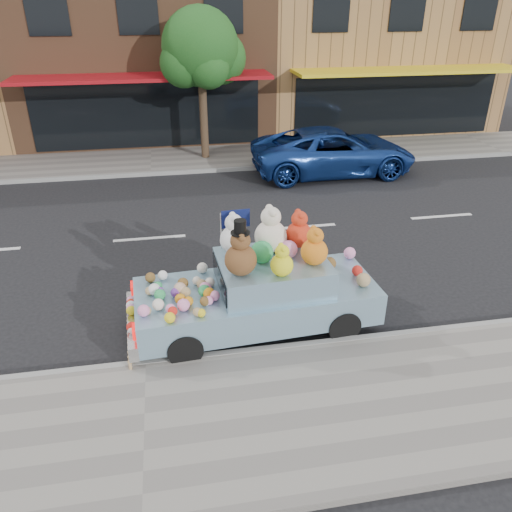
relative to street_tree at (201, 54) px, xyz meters
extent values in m
plane|color=black|center=(-2.03, -6.55, -3.69)|extent=(120.00, 120.00, 0.00)
cube|color=gray|center=(-2.03, -13.05, -3.63)|extent=(60.00, 3.00, 0.12)
cube|color=gray|center=(-2.03, -0.05, -3.63)|extent=(60.00, 3.00, 0.12)
cube|color=gray|center=(-2.03, -11.55, -3.63)|extent=(60.00, 0.12, 0.13)
cube|color=gray|center=(-2.03, -1.55, -3.63)|extent=(60.00, 0.12, 0.13)
cube|color=brown|center=(-2.03, 5.45, -0.19)|extent=(10.00, 8.00, 7.00)
cube|color=black|center=(-2.03, 1.43, -2.29)|extent=(8.50, 0.06, 2.40)
cube|color=maroon|center=(-2.03, 0.55, -0.79)|extent=(9.00, 1.80, 0.12)
cube|color=black|center=(-5.03, 1.43, 1.31)|extent=(1.40, 0.06, 1.60)
cube|color=black|center=(-2.03, 1.43, 1.31)|extent=(1.40, 0.06, 1.60)
cube|color=black|center=(0.97, 1.43, 1.31)|extent=(1.40, 0.06, 1.60)
cube|color=#9D7242|center=(7.97, 5.45, -0.19)|extent=(10.00, 8.00, 7.00)
cube|color=black|center=(7.97, 1.43, -2.29)|extent=(8.50, 0.06, 2.40)
cube|color=yellow|center=(7.97, 0.55, -0.79)|extent=(9.00, 1.80, 0.12)
cube|color=black|center=(4.97, 1.43, 1.31)|extent=(1.40, 0.06, 1.60)
cube|color=black|center=(7.97, 1.43, 1.31)|extent=(1.40, 0.06, 1.60)
cube|color=black|center=(10.97, 1.43, 1.31)|extent=(1.40, 0.06, 1.60)
cylinder|color=#38281C|center=(-0.03, -0.05, -2.09)|extent=(0.28, 0.28, 3.20)
sphere|color=#154918|center=(-0.03, -0.05, 0.23)|extent=(2.60, 2.60, 2.60)
sphere|color=#154918|center=(0.67, 0.25, -0.17)|extent=(1.80, 1.80, 1.80)
sphere|color=#154918|center=(-0.63, -0.25, -0.27)|extent=(1.60, 1.60, 1.60)
sphere|color=#154918|center=(0.17, -0.65, -0.37)|extent=(1.40, 1.40, 1.40)
sphere|color=#154918|center=(-0.33, 0.55, -0.07)|extent=(1.60, 1.60, 1.60)
imported|color=navy|center=(4.13, -2.38, -2.93)|extent=(5.53, 2.58, 1.53)
cylinder|color=black|center=(1.42, -11.40, -3.39)|extent=(0.61, 0.24, 0.60)
cylinder|color=black|center=(1.33, -9.84, -3.39)|extent=(0.61, 0.24, 0.60)
cylinder|color=black|center=(-1.37, -11.56, -3.39)|extent=(0.61, 0.24, 0.60)
cylinder|color=black|center=(-1.47, -10.01, -3.39)|extent=(0.61, 0.24, 0.60)
cube|color=#7BA1B8|center=(-0.02, -10.70, -3.14)|extent=(4.39, 1.95, 0.60)
cube|color=#7BA1B8|center=(0.28, -10.68, -2.59)|extent=(1.99, 1.61, 0.50)
cube|color=silver|center=(-2.24, -10.84, -3.29)|extent=(0.27, 1.79, 0.26)
cube|color=red|center=(-2.15, -11.51, -2.97)|extent=(0.08, 0.28, 0.16)
cube|color=red|center=(-2.23, -10.15, -2.97)|extent=(0.08, 0.28, 0.16)
cube|color=black|center=(-0.67, -10.74, -2.59)|extent=(0.12, 1.30, 0.40)
sphere|color=brown|center=(-0.35, -11.07, -2.07)|extent=(0.54, 0.54, 0.54)
sphere|color=brown|center=(-0.35, -11.07, -1.73)|extent=(0.33, 0.33, 0.33)
sphere|color=brown|center=(-0.35, -11.19, -1.62)|extent=(0.13, 0.13, 0.13)
sphere|color=brown|center=(-0.35, -10.96, -1.62)|extent=(0.13, 0.13, 0.13)
cylinder|color=black|center=(-0.35, -11.07, -1.58)|extent=(0.32, 0.32, 0.02)
cylinder|color=black|center=(-0.35, -11.07, -1.47)|extent=(0.20, 0.20, 0.22)
sphere|color=beige|center=(0.31, -10.33, -2.05)|extent=(0.59, 0.59, 0.59)
sphere|color=beige|center=(0.31, -10.33, -1.67)|extent=(0.36, 0.36, 0.36)
sphere|color=beige|center=(0.31, -10.46, -1.55)|extent=(0.14, 0.14, 0.14)
sphere|color=beige|center=(0.31, -10.20, -1.55)|extent=(0.14, 0.14, 0.14)
sphere|color=orange|center=(0.94, -10.94, -2.11)|extent=(0.47, 0.47, 0.47)
sphere|color=orange|center=(0.94, -10.94, -1.81)|extent=(0.29, 0.29, 0.29)
sphere|color=orange|center=(0.94, -11.05, -1.71)|extent=(0.11, 0.11, 0.11)
sphere|color=orange|center=(0.94, -10.84, -1.71)|extent=(0.11, 0.11, 0.11)
sphere|color=red|center=(0.85, -10.25, -2.10)|extent=(0.48, 0.48, 0.48)
sphere|color=red|center=(0.85, -10.25, -1.79)|extent=(0.30, 0.30, 0.30)
sphere|color=red|center=(0.85, -10.35, -1.69)|extent=(0.11, 0.11, 0.11)
sphere|color=red|center=(0.85, -10.14, -1.69)|extent=(0.11, 0.11, 0.11)
sphere|color=silver|center=(-0.35, -10.27, -2.09)|extent=(0.51, 0.51, 0.51)
sphere|color=silver|center=(-0.35, -10.27, -1.76)|extent=(0.32, 0.32, 0.32)
sphere|color=silver|center=(-0.35, -10.38, -1.66)|extent=(0.12, 0.12, 0.12)
sphere|color=silver|center=(-0.35, -10.16, -1.66)|extent=(0.12, 0.12, 0.12)
sphere|color=yellow|center=(0.31, -11.23, -2.15)|extent=(0.39, 0.39, 0.39)
sphere|color=yellow|center=(0.31, -11.23, -1.90)|extent=(0.24, 0.24, 0.24)
sphere|color=yellow|center=(0.31, -11.32, -1.83)|extent=(0.09, 0.09, 0.09)
sphere|color=yellow|center=(0.31, -11.15, -1.83)|extent=(0.09, 0.09, 0.09)
sphere|color=#28924C|center=(0.08, -10.70, -2.16)|extent=(0.40, 0.40, 0.40)
sphere|color=pink|center=(0.57, -10.62, -2.19)|extent=(0.32, 0.32, 0.32)
sphere|color=silver|center=(-1.66, -10.16, -2.75)|extent=(0.18, 0.18, 0.18)
sphere|color=beige|center=(-0.84, -10.57, -2.76)|extent=(0.18, 0.18, 0.18)
sphere|color=brown|center=(-1.31, -10.53, -2.74)|extent=(0.20, 0.20, 0.20)
sphere|color=#592980|center=(-1.72, -10.70, -2.76)|extent=(0.16, 0.16, 0.16)
sphere|color=#BF7612|center=(-0.89, -10.96, -2.74)|extent=(0.21, 0.21, 0.21)
sphere|color=#592980|center=(-1.46, -10.79, -2.76)|extent=(0.17, 0.17, 0.17)
sphere|color=beige|center=(-1.75, -11.15, -2.74)|extent=(0.20, 0.20, 0.20)
sphere|color=brown|center=(-0.98, -11.16, -2.76)|extent=(0.17, 0.17, 0.17)
sphere|color=#28924C|center=(-0.96, -10.87, -2.74)|extent=(0.22, 0.22, 0.22)
sphere|color=pink|center=(-1.98, -11.29, -2.74)|extent=(0.20, 0.20, 0.20)
sphere|color=silver|center=(-0.91, -10.79, -2.77)|extent=(0.14, 0.14, 0.14)
sphere|color=#977C53|center=(-1.28, -10.82, -2.75)|extent=(0.18, 0.18, 0.18)
sphere|color=#BF7612|center=(-1.38, -11.02, -2.75)|extent=(0.18, 0.18, 0.18)
sphere|color=pink|center=(-1.34, -11.24, -2.74)|extent=(0.21, 0.21, 0.21)
sphere|color=#977C53|center=(-1.90, -10.65, -2.77)|extent=(0.15, 0.15, 0.15)
sphere|color=pink|center=(-0.90, -10.81, -2.76)|extent=(0.16, 0.16, 0.16)
sphere|color=#977C53|center=(-1.13, -11.44, -2.77)|extent=(0.15, 0.15, 0.15)
sphere|color=#28924C|center=(-1.76, -10.52, -2.76)|extent=(0.16, 0.16, 0.16)
sphere|color=gold|center=(-1.07, -11.48, -2.77)|extent=(0.14, 0.14, 0.14)
sphere|color=pink|center=(-0.80, -11.03, -2.75)|extent=(0.18, 0.18, 0.18)
sphere|color=brown|center=(-1.89, -10.21, -2.75)|extent=(0.19, 0.19, 0.19)
sphere|color=silver|center=(-1.81, -10.66, -2.74)|extent=(0.21, 0.21, 0.21)
sphere|color=#BF7612|center=(-1.25, -11.10, -2.76)|extent=(0.16, 0.16, 0.16)
sphere|color=pink|center=(-0.94, -10.77, -2.74)|extent=(0.21, 0.21, 0.21)
sphere|color=#977C53|center=(-1.93, -11.26, -2.77)|extent=(0.14, 0.14, 0.14)
sphere|color=beige|center=(-0.97, -11.16, -2.77)|extent=(0.14, 0.14, 0.14)
sphere|color=#977C53|center=(-0.99, -10.60, -2.75)|extent=(0.18, 0.18, 0.18)
sphere|color=gold|center=(-1.57, -11.55, -2.75)|extent=(0.18, 0.18, 0.18)
sphere|color=pink|center=(-0.91, -11.14, -2.77)|extent=(0.15, 0.15, 0.15)
sphere|color=beige|center=(-0.93, -10.03, -2.74)|extent=(0.20, 0.20, 0.20)
sphere|color=#28924C|center=(-1.72, -10.84, -2.75)|extent=(0.20, 0.20, 0.20)
sphere|color=beige|center=(-1.06, -10.45, -2.76)|extent=(0.16, 0.16, 0.16)
sphere|color=pink|center=(-1.56, -11.28, -2.76)|extent=(0.16, 0.16, 0.16)
sphere|color=red|center=(-1.52, -11.35, -2.76)|extent=(0.16, 0.16, 0.16)
sphere|color=#D8A88C|center=(-1.37, -10.73, -2.72)|extent=(0.22, 0.22, 0.22)
sphere|color=red|center=(-2.21, -11.23, -3.08)|extent=(0.17, 0.17, 0.17)
sphere|color=pink|center=(-2.25, -10.66, -3.08)|extent=(0.16, 0.16, 0.16)
sphere|color=silver|center=(-2.25, -10.57, -3.08)|extent=(0.17, 0.17, 0.17)
sphere|color=#BF7612|center=(-2.26, -10.41, -3.10)|extent=(0.13, 0.13, 0.13)
sphere|color=red|center=(-2.26, -10.49, -3.09)|extent=(0.16, 0.16, 0.16)
sphere|color=pink|center=(-2.27, -10.38, -3.09)|extent=(0.15, 0.15, 0.15)
sphere|color=gold|center=(-2.24, -10.73, -3.08)|extent=(0.17, 0.17, 0.17)
sphere|color=silver|center=(-2.21, -11.29, -3.10)|extent=(0.12, 0.12, 0.12)
sphere|color=pink|center=(1.98, -9.97, -2.73)|extent=(0.24, 0.24, 0.24)
sphere|color=#977C53|center=(1.86, -11.03, -2.72)|extent=(0.26, 0.26, 0.26)
sphere|color=red|center=(1.89, -10.65, -2.74)|extent=(0.20, 0.20, 0.20)
sphere|color=brown|center=(1.46, -10.33, -2.72)|extent=(0.25, 0.25, 0.25)
cylinder|color=#997A54|center=(-2.27, -11.69, -3.53)|extent=(0.06, 0.06, 0.17)
sphere|color=#997A54|center=(-2.27, -11.69, -3.43)|extent=(0.07, 0.07, 0.07)
cylinder|color=#997A54|center=(-2.27, -11.56, -3.53)|extent=(0.06, 0.06, 0.17)
sphere|color=#997A54|center=(-2.27, -11.56, -3.43)|extent=(0.07, 0.07, 0.07)
cylinder|color=#997A54|center=(-2.28, -11.43, -3.53)|extent=(0.06, 0.06, 0.17)
sphere|color=#997A54|center=(-2.28, -11.43, -3.43)|extent=(0.07, 0.07, 0.07)
cylinder|color=#997A54|center=(-2.29, -11.30, -3.53)|extent=(0.06, 0.06, 0.17)
sphere|color=#997A54|center=(-2.29, -11.30, -3.43)|extent=(0.07, 0.07, 0.07)
cylinder|color=#997A54|center=(-2.30, -11.17, -3.53)|extent=(0.06, 0.06, 0.17)
sphere|color=#997A54|center=(-2.30, -11.17, -3.43)|extent=(0.07, 0.07, 0.07)
cylinder|color=#997A54|center=(-2.31, -11.04, -3.53)|extent=(0.06, 0.06, 0.17)
sphere|color=#997A54|center=(-2.31, -11.04, -3.43)|extent=(0.07, 0.07, 0.07)
cylinder|color=#997A54|center=(-2.31, -10.91, -3.53)|extent=(0.06, 0.06, 0.17)
sphere|color=#997A54|center=(-2.31, -10.91, -3.43)|extent=(0.07, 0.07, 0.07)
cylinder|color=#997A54|center=(-2.32, -10.77, -3.53)|extent=(0.06, 0.06, 0.17)
sphere|color=#997A54|center=(-2.32, -10.77, -3.43)|extent=(0.07, 0.07, 0.07)
cylinder|color=#997A54|center=(-2.33, -10.64, -3.53)|extent=(0.06, 0.06, 0.17)
sphere|color=#997A54|center=(-2.33, -10.64, -3.43)|extent=(0.07, 0.07, 0.07)
cylinder|color=#997A54|center=(-2.34, -10.51, -3.53)|extent=(0.06, 0.06, 0.17)
sphere|color=#997A54|center=(-2.34, -10.51, -3.43)|extent=(0.07, 0.07, 0.07)
cylinder|color=#997A54|center=(-2.34, -10.38, -3.53)|extent=(0.06, 0.06, 0.17)
sphere|color=#997A54|center=(-2.34, -10.38, -3.43)|extent=(0.07, 0.07, 0.07)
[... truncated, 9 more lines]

